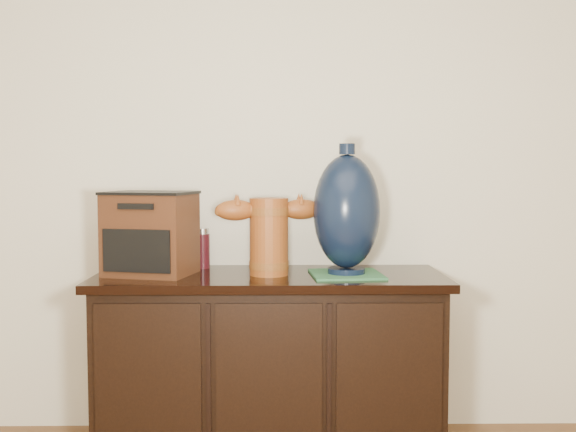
{
  "coord_description": "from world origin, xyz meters",
  "views": [
    {
      "loc": [
        0.04,
        -0.58,
        1.2
      ],
      "look_at": [
        0.08,
        2.18,
        1.0
      ],
      "focal_mm": 42.0,
      "sensor_mm": 36.0,
      "label": 1
    }
  ],
  "objects_px": {
    "tv_radio": "(151,233)",
    "terracotta_vessel": "(269,232)",
    "sideboard": "(270,360)",
    "spray_can": "(203,249)",
    "lamp_base": "(347,212)"
  },
  "relations": [
    {
      "from": "tv_radio",
      "to": "terracotta_vessel",
      "type": "bearing_deg",
      "value": 11.52
    },
    {
      "from": "sideboard",
      "to": "tv_radio",
      "type": "distance_m",
      "value": 0.74
    },
    {
      "from": "terracotta_vessel",
      "to": "lamp_base",
      "type": "relative_size",
      "value": 0.85
    },
    {
      "from": "tv_radio",
      "to": "lamp_base",
      "type": "relative_size",
      "value": 0.75
    },
    {
      "from": "sideboard",
      "to": "terracotta_vessel",
      "type": "height_order",
      "value": "terracotta_vessel"
    },
    {
      "from": "lamp_base",
      "to": "spray_can",
      "type": "bearing_deg",
      "value": 161.08
    },
    {
      "from": "terracotta_vessel",
      "to": "spray_can",
      "type": "relative_size",
      "value": 2.55
    },
    {
      "from": "sideboard",
      "to": "spray_can",
      "type": "bearing_deg",
      "value": 148.91
    },
    {
      "from": "tv_radio",
      "to": "sideboard",
      "type": "bearing_deg",
      "value": 13.55
    },
    {
      "from": "sideboard",
      "to": "tv_radio",
      "type": "xyz_separation_m",
      "value": [
        -0.5,
        0.0,
        0.54
      ]
    },
    {
      "from": "spray_can",
      "to": "terracotta_vessel",
      "type": "bearing_deg",
      "value": -33.69
    },
    {
      "from": "sideboard",
      "to": "lamp_base",
      "type": "bearing_deg",
      "value": -5.63
    },
    {
      "from": "sideboard",
      "to": "spray_can",
      "type": "relative_size",
      "value": 8.19
    },
    {
      "from": "terracotta_vessel",
      "to": "lamp_base",
      "type": "bearing_deg",
      "value": -14.83
    },
    {
      "from": "tv_radio",
      "to": "spray_can",
      "type": "height_order",
      "value": "tv_radio"
    }
  ]
}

